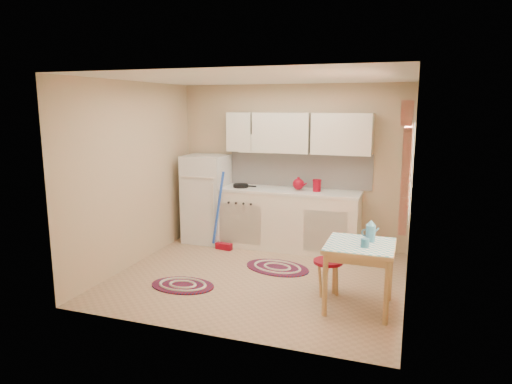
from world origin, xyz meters
TOP-DOWN VIEW (x-y plane):
  - room_shell at (0.16, 0.24)m, footprint 3.64×3.60m
  - fridge at (-1.32, 1.25)m, footprint 0.65×0.60m
  - broom at (-0.87, 0.90)m, footprint 0.29×0.15m
  - base_cabinets at (-0.01, 1.30)m, footprint 2.25×0.60m
  - countertop at (-0.01, 1.30)m, footprint 2.27×0.62m
  - frying_pan at (-0.72, 1.25)m, footprint 0.25×0.25m
  - red_kettle at (0.19, 1.30)m, footprint 0.24×0.23m
  - red_canister at (0.47, 1.30)m, footprint 0.12×0.12m
  - table at (1.32, -0.51)m, footprint 0.72×0.72m
  - stool at (0.94, -0.27)m, footprint 0.43×0.43m
  - coffee_pot at (1.41, -0.39)m, footprint 0.14×0.13m
  - mug at (1.37, -0.61)m, footprint 0.10×0.10m
  - rug_center at (0.14, 0.38)m, footprint 1.01×0.77m
  - rug_left at (-0.78, -0.60)m, footprint 0.82×0.56m

SIDE VIEW (x-z plane):
  - rug_center at x=0.14m, z-range 0.00..0.02m
  - rug_left at x=-0.78m, z-range 0.00..0.02m
  - stool at x=0.94m, z-range 0.00..0.42m
  - table at x=1.32m, z-range 0.00..0.72m
  - base_cabinets at x=-0.01m, z-range 0.00..0.88m
  - broom at x=-0.87m, z-range 0.00..1.20m
  - fridge at x=-1.32m, z-range 0.00..1.40m
  - mug at x=1.37m, z-range 0.72..0.82m
  - coffee_pot at x=1.41m, z-range 0.72..0.97m
  - countertop at x=-0.01m, z-range 0.88..0.92m
  - frying_pan at x=-0.72m, z-range 0.92..0.97m
  - red_canister at x=0.47m, z-range 0.92..1.08m
  - red_kettle at x=0.19m, z-range 0.92..1.11m
  - room_shell at x=0.16m, z-range 0.34..2.86m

